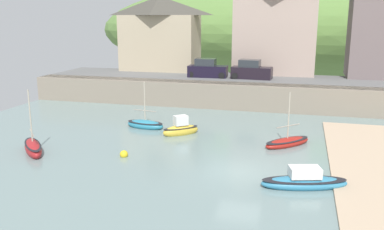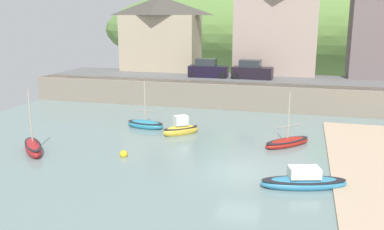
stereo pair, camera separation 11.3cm
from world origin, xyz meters
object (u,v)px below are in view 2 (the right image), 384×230
Objects in this scene: waterfront_building_left at (161,33)px; sailboat_blue_trim at (33,147)px; mooring_buoy at (124,154)px; rowboat_small_beached at (145,124)px; parked_car_near_slipway at (208,69)px; fishing_boat_green at (304,182)px; motorboat_with_cabin at (181,129)px; sailboat_tall_mast at (287,142)px; parked_car_by_wall at (252,71)px; waterfront_building_centre at (276,26)px.

waterfront_building_left is 2.10× the size of sailboat_blue_trim.
rowboat_small_beached is at bearing 100.32° from mooring_buoy.
parked_car_near_slipway is at bearing 90.79° from rowboat_small_beached.
motorboat_with_cabin is at bearing 122.60° from fishing_boat_green.
sailboat_tall_mast is 0.93× the size of parked_car_near_slipway.
fishing_boat_green is 1.12× the size of parked_car_by_wall.
waterfront_building_left is 2.18× the size of parked_car_by_wall.
fishing_boat_green is 24.37m from parked_car_near_slipway.
motorboat_with_cabin is 14.34m from parked_car_near_slipway.
mooring_buoy is at bearing 160.91° from sailboat_tall_mast.
motorboat_with_cabin is (-5.40, -18.51, -7.23)m from waterfront_building_centre.
sailboat_tall_mast is 1.39× the size of motorboat_with_cabin.
sailboat_blue_trim is (-0.13, -25.09, -6.46)m from waterfront_building_left.
parked_car_by_wall is (-4.39, 14.79, 2.98)m from sailboat_tall_mast.
sailboat_tall_mast is at bearing -47.01° from motorboat_with_cabin.
sailboat_blue_trim is (-4.79, -7.75, 0.05)m from rowboat_small_beached.
sailboat_tall_mast is 1.00× the size of rowboat_small_beached.
rowboat_small_beached is at bearing 127.48° from fishing_boat_green.
parked_car_near_slipway is at bearing 75.02° from sailboat_tall_mast.
parked_car_by_wall reaches higher than sailboat_tall_mast.
sailboat_tall_mast is 17.59m from parked_car_near_slipway.
waterfront_building_left reaches higher than fishing_boat_green.
sailboat_tall_mast is 11.32m from rowboat_small_beached.
rowboat_small_beached is 9.11m from sailboat_blue_trim.
motorboat_with_cabin is at bearing -100.26° from parked_car_by_wall.
parked_car_near_slipway is (-10.18, 21.95, 2.90)m from fishing_boat_green.
fishing_boat_green is at bearing -82.76° from motorboat_with_cabin.
waterfront_building_left reaches higher than sailboat_blue_trim.
rowboat_small_beached is (-11.16, 1.94, 0.03)m from sailboat_tall_mast.
fishing_boat_green is 15.31m from rowboat_small_beached.
parked_car_near_slipway is at bearing 119.04° from sailboat_blue_trim.
waterfront_building_centre is at bearing 32.41° from parked_car_near_slipway.
sailboat_tall_mast is 0.88× the size of sailboat_blue_trim.
waterfront_building_centre is 20.59m from motorboat_with_cabin.
parked_car_by_wall is at bearing 108.27° from sailboat_blue_trim.
fishing_boat_green is (3.61, -26.45, -7.32)m from waterfront_building_centre.
mooring_buoy is at bearing -76.30° from waterfront_building_left.
sailboat_tall_mast reaches higher than fishing_boat_green.
rowboat_small_beached is (-8.69, -17.34, -7.37)m from waterfront_building_centre.
rowboat_small_beached is at bearing -101.36° from parked_car_near_slipway.
waterfront_building_left reaches higher than parked_car_near_slipway.
rowboat_small_beached is 14.81m from parked_car_by_wall.
waterfront_building_centre reaches higher than rowboat_small_beached.
parked_car_near_slipway is (-6.57, -4.50, -4.42)m from waterfront_building_centre.
parked_car_by_wall is (6.77, 12.84, 2.95)m from rowboat_small_beached.
parked_car_by_wall is at bearing 72.35° from rowboat_small_beached.
waterfront_building_left is 25.96m from mooring_buoy.
rowboat_small_beached is at bearing -116.61° from waterfront_building_centre.
parked_car_near_slipway reaches higher than fishing_boat_green.
parked_car_near_slipway is 0.99× the size of parked_car_by_wall.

